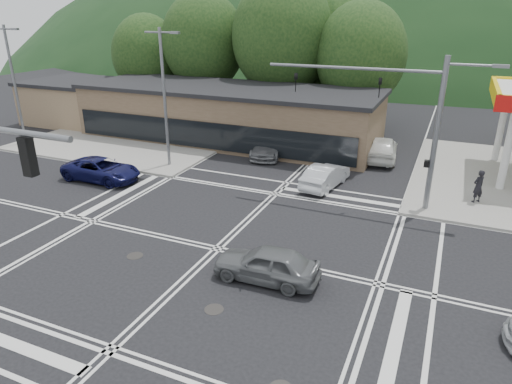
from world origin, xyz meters
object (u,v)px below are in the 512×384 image
at_px(car_queue_b, 382,148).
at_px(car_northbound, 269,146).
at_px(pedestrian, 478,186).
at_px(car_blue_west, 101,170).
at_px(car_queue_a, 325,176).
at_px(car_grey_center, 267,264).

bearing_deg(car_queue_b, car_northbound, 9.71).
bearing_deg(car_northbound, pedestrian, -25.75).
distance_m(car_blue_west, car_queue_b, 19.15).
bearing_deg(car_queue_a, car_queue_b, -99.35).
xyz_separation_m(car_queue_a, car_queue_b, (2.27, 6.85, 0.14)).
bearing_deg(car_queue_a, pedestrian, -166.23).
xyz_separation_m(car_queue_a, car_northbound, (-5.52, 4.63, 0.02)).
bearing_deg(pedestrian, car_queue_a, -39.73).
bearing_deg(car_northbound, car_grey_center, -78.20).
distance_m(car_blue_west, car_queue_a, 13.91).
bearing_deg(car_blue_west, car_northbound, -40.66).
bearing_deg(car_northbound, car_queue_b, 5.99).
relative_size(car_queue_a, pedestrian, 2.33).
bearing_deg(car_queue_a, car_blue_west, 27.69).
xyz_separation_m(car_grey_center, car_northbound, (-6.18, 15.53, 0.01)).
xyz_separation_m(car_blue_west, car_northbound, (7.65, 9.10, 0.03)).
height_order(car_queue_b, car_northbound, car_queue_b).
distance_m(car_queue_a, pedestrian, 8.38).
xyz_separation_m(car_blue_west, pedestrian, (21.52, 5.16, 0.37)).
distance_m(car_blue_west, car_grey_center, 15.26).
bearing_deg(pedestrian, car_grey_center, 11.94).
height_order(car_blue_west, car_queue_b, car_queue_b).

